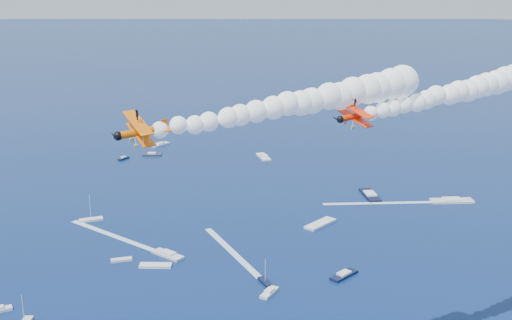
# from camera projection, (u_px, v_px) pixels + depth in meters

# --- Properties ---
(biplane_lead) EXTENTS (11.58, 11.87, 7.09)m
(biplane_lead) POSITION_uv_depth(u_px,v_px,m) (356.00, 116.00, 110.38)
(biplane_lead) COLOR #FF2A05
(biplane_trail) EXTENTS (12.68, 13.25, 7.75)m
(biplane_trail) POSITION_uv_depth(u_px,v_px,m) (142.00, 132.00, 97.01)
(biplane_trail) COLOR #E76104
(smoke_trail_lead) EXTENTS (52.14, 52.12, 9.35)m
(smoke_trail_lead) POSITION_uv_depth(u_px,v_px,m) (463.00, 91.00, 122.19)
(smoke_trail_lead) COLOR white
(smoke_trail_trail) EXTENTS (52.12, 51.63, 9.35)m
(smoke_trail_trail) POSITION_uv_depth(u_px,v_px,m) (293.00, 104.00, 106.99)
(smoke_trail_trail) COLOR white
(spectator_boats) EXTENTS (203.11, 173.13, 0.70)m
(spectator_boats) POSITION_uv_depth(u_px,v_px,m) (335.00, 227.00, 208.54)
(spectator_boats) COLOR silver
(spectator_boats) RESTS_ON ground
(boat_wakes) EXTENTS (112.18, 73.56, 0.04)m
(boat_wakes) POSITION_uv_depth(u_px,v_px,m) (247.00, 228.00, 208.16)
(boat_wakes) COLOR white
(boat_wakes) RESTS_ON ground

